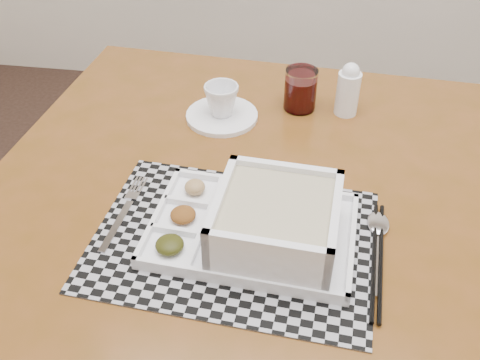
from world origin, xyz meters
name	(u,v)px	position (x,y,z in m)	size (l,w,h in m)	color
dining_table	(252,220)	(-0.86, 0.86, 0.65)	(1.02, 1.02, 0.72)	#5B3910
placemat	(234,239)	(-0.87, 0.73, 0.72)	(0.44, 0.32, 0.00)	#99989F
serving_tray	(268,226)	(-0.82, 0.73, 0.76)	(0.33, 0.24, 0.10)	white
fork	(124,210)	(-1.06, 0.77, 0.72)	(0.03, 0.19, 0.00)	silver
spoon	(378,229)	(-0.64, 0.79, 0.73)	(0.04, 0.18, 0.01)	silver
chopsticks	(377,258)	(-0.65, 0.72, 0.73)	(0.03, 0.24, 0.01)	black
saucer	(222,116)	(-0.95, 1.08, 0.73)	(0.15, 0.15, 0.01)	white
cup	(222,100)	(-0.95, 1.08, 0.76)	(0.07, 0.07, 0.07)	white
juice_glass	(300,91)	(-0.79, 1.14, 0.76)	(0.07, 0.07, 0.09)	white
creamer_bottle	(348,90)	(-0.70, 1.14, 0.78)	(0.05, 0.05, 0.12)	white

